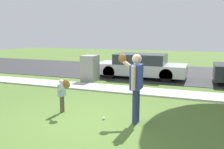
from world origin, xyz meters
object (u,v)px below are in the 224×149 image
object	(u,v)px
person_adult	(135,81)
baseball	(104,118)
parked_sedan_silver	(140,66)
utility_cabinet	(90,68)
person_child	(63,91)

from	to	relation	value
person_adult	baseball	size ratio (longest dim) A/B	23.94
person_adult	parked_sedan_silver	xyz separation A→B (m)	(-1.41, 6.31, -0.46)
baseball	person_adult	bearing A→B (deg)	8.34
person_adult	baseball	xyz separation A→B (m)	(-0.82, -0.12, -1.05)
parked_sedan_silver	utility_cabinet	bearing A→B (deg)	-139.74
utility_cabinet	person_child	bearing A→B (deg)	-73.58
person_adult	parked_sedan_silver	world-z (taller)	person_adult
person_child	utility_cabinet	world-z (taller)	utility_cabinet
person_child	utility_cabinet	bearing A→B (deg)	107.88
parked_sedan_silver	person_child	bearing A→B (deg)	-96.39
utility_cabinet	parked_sedan_silver	size ratio (longest dim) A/B	0.27
baseball	utility_cabinet	world-z (taller)	utility_cabinet
person_adult	parked_sedan_silver	distance (m)	6.48
person_adult	person_child	xyz separation A→B (m)	(-2.11, -0.00, -0.42)
person_adult	person_child	world-z (taller)	person_adult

